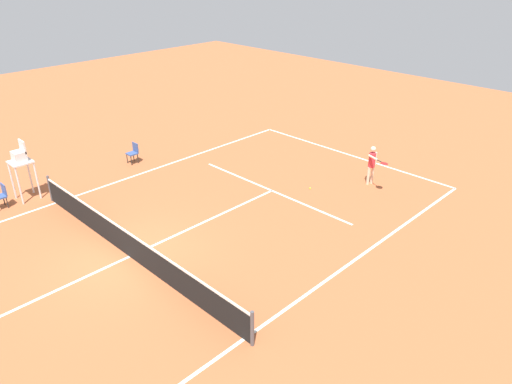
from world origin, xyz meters
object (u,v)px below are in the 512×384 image
at_px(player_serving, 372,162).
at_px(courtside_chair_near, 1,195).
at_px(tennis_ball, 310,188).
at_px(umpire_chair, 21,161).
at_px(courtside_chair_mid, 133,152).

xyz_separation_m(player_serving, courtside_chair_near, (8.93, 11.71, -0.47)).
bearing_deg(player_serving, tennis_ball, -15.80).
bearing_deg(tennis_ball, player_serving, -125.19).
bearing_deg(tennis_ball, umpire_chair, 48.75).
height_order(player_serving, tennis_ball, player_serving).
height_order(courtside_chair_near, courtside_chair_mid, same).
relative_size(player_serving, tennis_ball, 24.88).
bearing_deg(courtside_chair_mid, player_serving, -147.94).
relative_size(player_serving, courtside_chair_mid, 1.78).
height_order(player_serving, courtside_chair_near, player_serving).
relative_size(courtside_chair_near, courtside_chair_mid, 1.00).
relative_size(umpire_chair, courtside_chair_near, 2.54).
bearing_deg(player_serving, courtside_chair_mid, -38.55).
bearing_deg(courtside_chair_mid, umpire_chair, 91.50).
height_order(tennis_ball, umpire_chair, umpire_chair).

